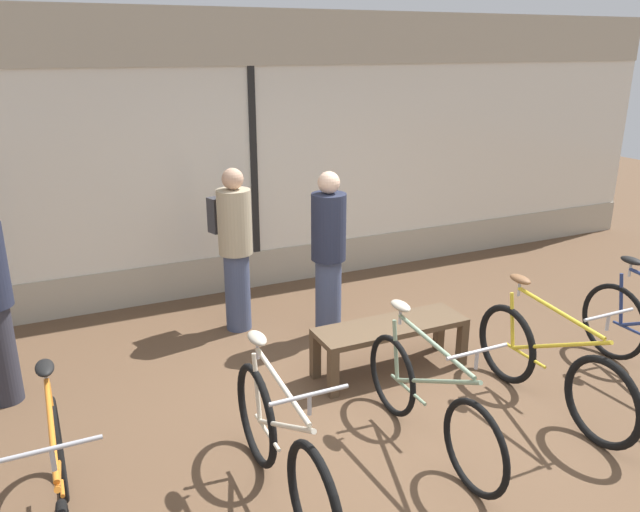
{
  "coord_description": "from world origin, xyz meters",
  "views": [
    {
      "loc": [
        -2.31,
        -3.58,
        2.81
      ],
      "look_at": [
        0.0,
        1.41,
        0.95
      ],
      "focal_mm": 35.0,
      "sensor_mm": 36.0,
      "label": 1
    }
  ],
  "objects_px": {
    "bicycle_center": "(428,401)",
    "customer_by_window": "(328,253)",
    "bicycle_right": "(549,366)",
    "bicycle_left": "(281,450)",
    "bicycle_far_left": "(62,495)",
    "display_bench": "(391,333)",
    "customer_near_rack": "(234,245)"
  },
  "relations": [
    {
      "from": "bicycle_right",
      "to": "display_bench",
      "type": "relative_size",
      "value": 1.23
    },
    {
      "from": "bicycle_center",
      "to": "customer_by_window",
      "type": "relative_size",
      "value": 1.0
    },
    {
      "from": "bicycle_left",
      "to": "display_bench",
      "type": "height_order",
      "value": "bicycle_left"
    },
    {
      "from": "bicycle_right",
      "to": "customer_near_rack",
      "type": "height_order",
      "value": "customer_near_rack"
    },
    {
      "from": "bicycle_far_left",
      "to": "display_bench",
      "type": "distance_m",
      "value": 2.99
    },
    {
      "from": "bicycle_far_left",
      "to": "bicycle_right",
      "type": "height_order",
      "value": "bicycle_right"
    },
    {
      "from": "bicycle_far_left",
      "to": "bicycle_right",
      "type": "distance_m",
      "value": 3.63
    },
    {
      "from": "customer_near_rack",
      "to": "bicycle_left",
      "type": "bearing_deg",
      "value": -101.73
    },
    {
      "from": "bicycle_far_left",
      "to": "customer_near_rack",
      "type": "bearing_deg",
      "value": 53.84
    },
    {
      "from": "bicycle_left",
      "to": "bicycle_right",
      "type": "distance_m",
      "value": 2.35
    },
    {
      "from": "bicycle_center",
      "to": "customer_by_window",
      "type": "xyz_separation_m",
      "value": [
        0.14,
        1.97,
        0.52
      ]
    },
    {
      "from": "bicycle_center",
      "to": "customer_near_rack",
      "type": "xyz_separation_m",
      "value": [
        -0.63,
        2.55,
        0.54
      ]
    },
    {
      "from": "bicycle_center",
      "to": "display_bench",
      "type": "bearing_deg",
      "value": 72.72
    },
    {
      "from": "bicycle_center",
      "to": "display_bench",
      "type": "relative_size",
      "value": 1.21
    },
    {
      "from": "display_bench",
      "to": "bicycle_far_left",
      "type": "bearing_deg",
      "value": -159.56
    },
    {
      "from": "bicycle_far_left",
      "to": "customer_by_window",
      "type": "distance_m",
      "value": 3.28
    },
    {
      "from": "bicycle_far_left",
      "to": "bicycle_right",
      "type": "relative_size",
      "value": 1.02
    },
    {
      "from": "display_bench",
      "to": "customer_near_rack",
      "type": "height_order",
      "value": "customer_near_rack"
    },
    {
      "from": "bicycle_far_left",
      "to": "bicycle_left",
      "type": "distance_m",
      "value": 1.29
    },
    {
      "from": "bicycle_left",
      "to": "customer_near_rack",
      "type": "bearing_deg",
      "value": 78.27
    },
    {
      "from": "customer_near_rack",
      "to": "customer_by_window",
      "type": "height_order",
      "value": "customer_by_window"
    },
    {
      "from": "bicycle_center",
      "to": "bicycle_right",
      "type": "bearing_deg",
      "value": 0.93
    },
    {
      "from": "bicycle_center",
      "to": "bicycle_far_left",
      "type": "bearing_deg",
      "value": 179.01
    },
    {
      "from": "display_bench",
      "to": "bicycle_left",
      "type": "bearing_deg",
      "value": -141.69
    },
    {
      "from": "bicycle_far_left",
      "to": "bicycle_center",
      "type": "distance_m",
      "value": 2.46
    },
    {
      "from": "display_bench",
      "to": "customer_near_rack",
      "type": "distance_m",
      "value": 1.83
    },
    {
      "from": "bicycle_far_left",
      "to": "customer_near_rack",
      "type": "height_order",
      "value": "customer_near_rack"
    },
    {
      "from": "customer_near_rack",
      "to": "customer_by_window",
      "type": "bearing_deg",
      "value": -36.87
    },
    {
      "from": "bicycle_left",
      "to": "bicycle_right",
      "type": "bearing_deg",
      "value": 3.29
    },
    {
      "from": "bicycle_far_left",
      "to": "display_bench",
      "type": "bearing_deg",
      "value": 20.44
    },
    {
      "from": "bicycle_right",
      "to": "customer_by_window",
      "type": "height_order",
      "value": "customer_by_window"
    },
    {
      "from": "bicycle_left",
      "to": "bicycle_center",
      "type": "height_order",
      "value": "bicycle_left"
    }
  ]
}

